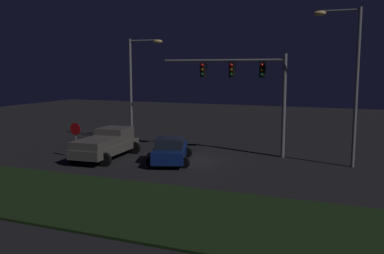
{
  "coord_description": "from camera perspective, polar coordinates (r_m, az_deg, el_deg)",
  "views": [
    {
      "loc": [
        10.05,
        -23.56,
        5.59
      ],
      "look_at": [
        0.3,
        0.05,
        2.08
      ],
      "focal_mm": 39.98,
      "sensor_mm": 36.0,
      "label": 1
    }
  ],
  "objects": [
    {
      "name": "ground_plane",
      "position": [
        26.21,
        -0.66,
        -4.49
      ],
      "size": [
        80.0,
        80.0,
        0.0
      ],
      "primitive_type": "plane",
      "color": "black"
    },
    {
      "name": "stop_sign",
      "position": [
        27.64,
        -15.29,
        -0.83
      ],
      "size": [
        0.76,
        0.08,
        2.23
      ],
      "color": "slate",
      "rests_on": "ground_plane"
    },
    {
      "name": "pickup_truck",
      "position": [
        27.26,
        -11.26,
        -2.02
      ],
      "size": [
        3.14,
        5.53,
        1.8
      ],
      "rotation": [
        0.0,
        0.0,
        1.64
      ],
      "color": "#514C47",
      "rests_on": "ground_plane"
    },
    {
      "name": "grass_median",
      "position": [
        18.58,
        -11.69,
        -9.69
      ],
      "size": [
        25.97,
        6.47,
        0.1
      ],
      "primitive_type": "cube",
      "color": "black",
      "rests_on": "ground_plane"
    },
    {
      "name": "traffic_signal_gantry",
      "position": [
        27.75,
        7.25,
        6.33
      ],
      "size": [
        8.32,
        0.56,
        6.5
      ],
      "color": "slate",
      "rests_on": "ground_plane"
    },
    {
      "name": "street_lamp_right",
      "position": [
        25.59,
        20.12,
        7.25
      ],
      "size": [
        2.58,
        0.44,
        8.92
      ],
      "color": "slate",
      "rests_on": "ground_plane"
    },
    {
      "name": "street_lamp_left",
      "position": [
        32.12,
        -7.31,
        6.58
      ],
      "size": [
        2.76,
        0.44,
        7.75
      ],
      "color": "slate",
      "rests_on": "ground_plane"
    },
    {
      "name": "car_sedan",
      "position": [
        25.58,
        -2.91,
        -3.12
      ],
      "size": [
        3.39,
        4.75,
        1.51
      ],
      "rotation": [
        0.0,
        0.0,
        1.92
      ],
      "color": "navy",
      "rests_on": "ground_plane"
    }
  ]
}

